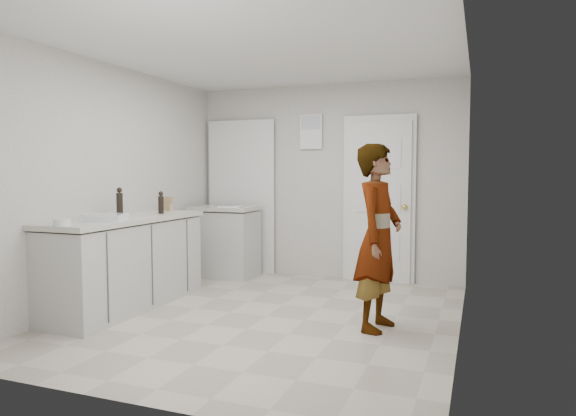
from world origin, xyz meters
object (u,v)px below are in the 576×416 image
at_px(cake_mix_box, 169,204).
at_px(egg_bowl, 62,222).
at_px(person, 378,237).
at_px(spice_jar, 171,208).
at_px(oil_cruet_b, 120,202).
at_px(baking_dish, 105,218).
at_px(oil_cruet_a, 161,203).

bearing_deg(cake_mix_box, egg_bowl, -82.30).
height_order(person, egg_bowl, person).
distance_m(person, egg_bowl, 2.69).
distance_m(cake_mix_box, spice_jar, 0.14).
distance_m(oil_cruet_b, baking_dish, 0.47).
xyz_separation_m(oil_cruet_b, baking_dish, (0.18, -0.43, -0.11)).
relative_size(oil_cruet_b, baking_dish, 0.72).
relative_size(spice_jar, egg_bowl, 0.57).
bearing_deg(cake_mix_box, spice_jar, -41.80).
relative_size(person, baking_dish, 3.94).
relative_size(cake_mix_box, spice_jar, 1.95).
bearing_deg(spice_jar, baking_dish, -85.89).
xyz_separation_m(person, oil_cruet_a, (-2.42, 0.29, 0.23)).
distance_m(oil_cruet_b, egg_bowl, 0.94).
relative_size(person, oil_cruet_a, 6.67).
bearing_deg(oil_cruet_a, person, -6.74).
height_order(spice_jar, baking_dish, spice_jar).
distance_m(person, baking_dish, 2.50).
distance_m(spice_jar, oil_cruet_b, 0.80).
height_order(person, baking_dish, person).
distance_m(person, oil_cruet_a, 2.45).
bearing_deg(person, baking_dish, 111.86).
relative_size(spice_jar, baking_dish, 0.20).
height_order(person, oil_cruet_a, person).
height_order(person, spice_jar, person).
distance_m(spice_jar, egg_bowl, 1.71).
distance_m(person, oil_cruet_b, 2.62).
xyz_separation_m(oil_cruet_a, oil_cruet_b, (-0.19, -0.45, 0.03)).
bearing_deg(cake_mix_box, oil_cruet_b, -86.71).
xyz_separation_m(oil_cruet_b, egg_bowl, (0.14, -0.92, -0.11)).
bearing_deg(person, oil_cruet_b, 101.82).
bearing_deg(spice_jar, oil_cruet_a, -73.84).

